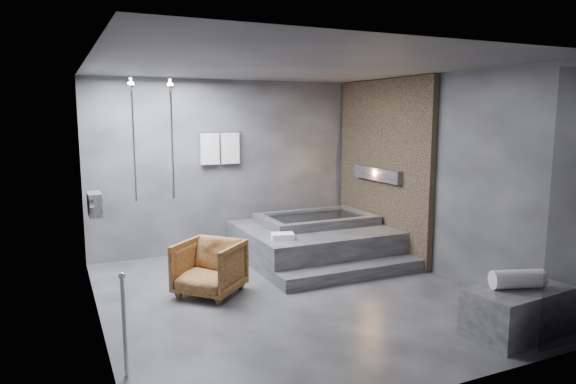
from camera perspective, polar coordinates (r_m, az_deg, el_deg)
name	(u,v)px	position (r m, az deg, el deg)	size (l,w,h in m)	color
room	(312,155)	(6.55, 2.73, 4.12)	(5.00, 5.04, 2.82)	#2B2B2D
tub_deck	(313,242)	(8.15, 2.82, -5.56)	(2.20, 2.00, 0.50)	#303032
tub_step	(353,272)	(7.21, 7.21, -8.84)	(2.20, 0.36, 0.18)	#303032
concrete_bench	(518,311)	(5.89, 24.15, -11.97)	(1.09, 0.60, 0.49)	#39393B
driftwood_chair	(209,268)	(6.57, -8.72, -8.31)	(0.73, 0.75, 0.69)	#482912
rolled_towel	(517,279)	(5.77, 24.14, -8.82)	(0.19, 0.19, 0.54)	white
deck_towel	(283,236)	(7.26, -0.61, -4.94)	(0.31, 0.23, 0.08)	white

